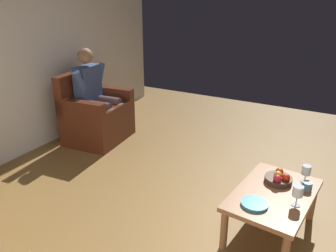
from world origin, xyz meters
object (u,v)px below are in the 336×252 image
Objects in this scene: coffee_table at (273,199)px; wine_glass_near at (306,171)px; fruit_bowl at (279,178)px; wine_glass_far at (298,192)px; person_seated at (96,92)px; armchair at (96,116)px; decorative_dish at (255,204)px; candle_jar at (307,186)px.

coffee_table is 6.17× the size of wine_glass_near.
fruit_bowl is at bearing -179.04° from coffee_table.
wine_glass_far is at bearing 34.17° from fruit_bowl.
coffee_table is (0.87, 2.59, -0.35)m from person_seated.
armchair is 5.57× the size of wine_glass_far.
decorative_dish is (1.12, 2.49, -0.27)m from person_seated.
coffee_table is 5.66× the size of wine_glass_far.
wine_glass_near is at bearing 121.29° from fruit_bowl.
armchair is at bearing -108.26° from coffee_table.
candle_jar is at bearing 71.36° from armchair.
person_seated is 2.85m from wine_glass_near.
coffee_table is 4.54× the size of decorative_dish.
person_seated reaches higher than decorative_dish.
armchair is 2.97m from wine_glass_far.
armchair is 6.07× the size of wine_glass_near.
armchair is at bearing -104.52° from fruit_bowl.
wine_glass_far is at bearing 118.51° from decorative_dish.
decorative_dish is at bearing 60.72° from person_seated.
wine_glass_near is at bearing -164.29° from candle_jar.
armchair is 4.04× the size of fruit_bowl.
wine_glass_near is at bearing 178.92° from wine_glass_far.
wine_glass_far reaches higher than coffee_table.
candle_jar reaches higher than coffee_table.
person_seated is 5.96× the size of decorative_dish.
person_seated reaches higher than candle_jar.
wine_glass_near is 0.92× the size of wine_glass_far.
armchair is at bearing -90.00° from person_seated.
armchair is 0.75× the size of person_seated.
fruit_bowl is at bearing -91.56° from candle_jar.
armchair reaches higher than fruit_bowl.
wine_glass_near reaches higher than fruit_bowl.
fruit_bowl is (0.12, -0.20, -0.06)m from wine_glass_near.
armchair is at bearing -113.83° from decorative_dish.
wine_glass_far reaches higher than decorative_dish.
person_seated is at bearing 90.00° from armchair.
candle_jar is at bearing 88.44° from fruit_bowl.
person_seated is (-0.00, 0.03, 0.35)m from armchair.
armchair reaches higher than wine_glass_far.
person_seated is 8.10× the size of wine_glass_near.
armchair is 2.76m from coffee_table.
wine_glass_far is at bearing 65.75° from person_seated.
wine_glass_far is 0.80× the size of decorative_dish.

